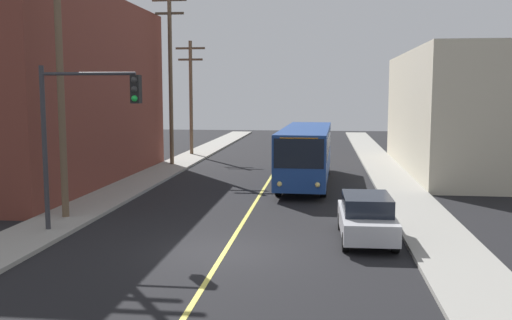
{
  "coord_description": "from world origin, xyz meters",
  "views": [
    {
      "loc": [
        3.14,
        -17.89,
        5.19
      ],
      "look_at": [
        0.0,
        8.71,
        2.0
      ],
      "focal_mm": 39.93,
      "sensor_mm": 36.0,
      "label": 1
    }
  ],
  "objects": [
    {
      "name": "sidewalk_left",
      "position": [
        -7.25,
        10.0,
        0.07
      ],
      "size": [
        2.5,
        90.0,
        0.15
      ],
      "primitive_type": "cube",
      "color": "gray",
      "rests_on": "ground"
    },
    {
      "name": "traffic_signal_left_corner",
      "position": [
        -5.41,
        1.71,
        4.3
      ],
      "size": [
        3.75,
        0.48,
        6.0
      ],
      "color": "#2D2D33",
      "rests_on": "sidewalk_left"
    },
    {
      "name": "utility_pole_mid",
      "position": [
        -7.46,
        21.12,
        6.65
      ],
      "size": [
        2.4,
        0.28,
        11.94
      ],
      "color": "brown",
      "rests_on": "sidewalk_left"
    },
    {
      "name": "lane_stripe_center",
      "position": [
        0.0,
        15.0,
        0.01
      ],
      "size": [
        0.16,
        60.0,
        0.01
      ],
      "primitive_type": "cube",
      "color": "#D8CC4C",
      "rests_on": "ground"
    },
    {
      "name": "sidewalk_right",
      "position": [
        7.25,
        10.0,
        0.07
      ],
      "size": [
        2.5,
        90.0,
        0.15
      ],
      "primitive_type": "cube",
      "color": "gray",
      "rests_on": "ground"
    },
    {
      "name": "utility_pole_near",
      "position": [
        -7.26,
        3.84,
        6.0
      ],
      "size": [
        2.4,
        0.28,
        10.68
      ],
      "color": "brown",
      "rests_on": "sidewalk_left"
    },
    {
      "name": "building_right_warehouse",
      "position": [
        14.49,
        20.93,
        3.91
      ],
      "size": [
        12.0,
        19.05,
        7.82
      ],
      "color": "beige",
      "rests_on": "ground"
    },
    {
      "name": "parked_car_silver",
      "position": [
        4.7,
        2.02,
        0.84
      ],
      "size": [
        1.89,
        4.43,
        1.62
      ],
      "color": "#B7B7BC",
      "rests_on": "ground"
    },
    {
      "name": "building_left_brick",
      "position": [
        -13.49,
        13.07,
        5.29
      ],
      "size": [
        10.0,
        19.21,
        10.57
      ],
      "color": "brown",
      "rests_on": "ground"
    },
    {
      "name": "ground_plane",
      "position": [
        0.0,
        0.0,
        0.0
      ],
      "size": [
        120.0,
        120.0,
        0.0
      ],
      "primitive_type": "plane",
      "color": "black"
    },
    {
      "name": "utility_pole_far",
      "position": [
        -7.62,
        27.91,
        5.23
      ],
      "size": [
        2.4,
        0.28,
        9.19
      ],
      "color": "brown",
      "rests_on": "sidewalk_left"
    },
    {
      "name": "city_bus",
      "position": [
        2.2,
        14.5,
        1.82
      ],
      "size": [
        2.89,
        12.21,
        3.2
      ],
      "color": "navy",
      "rests_on": "ground"
    }
  ]
}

